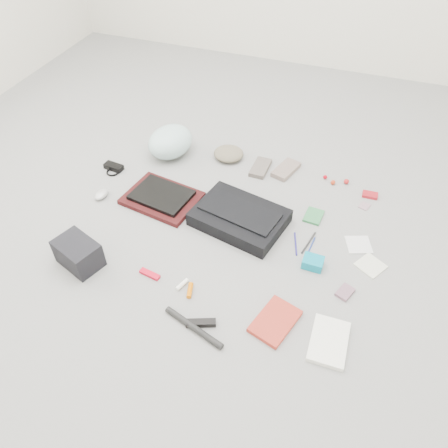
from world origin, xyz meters
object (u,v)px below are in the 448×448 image
(accordion_wallet, at_px, (313,262))
(messenger_bag, at_px, (240,218))
(bike_helmet, at_px, (170,142))
(camera_bag, at_px, (78,253))
(book_red, at_px, (275,321))
(laptop, at_px, (162,195))

(accordion_wallet, bearing_deg, messenger_bag, 160.58)
(bike_helmet, distance_m, camera_bag, 0.93)
(camera_bag, height_order, book_red, camera_bag)
(camera_bag, distance_m, book_red, 0.94)
(messenger_bag, xyz_separation_m, book_red, (0.32, -0.51, -0.03))
(laptop, height_order, bike_helmet, bike_helmet)
(book_red, bearing_deg, laptop, 162.52)
(camera_bag, bearing_deg, book_red, 19.45)
(accordion_wallet, bearing_deg, bike_helmet, 150.82)
(laptop, relative_size, accordion_wallet, 3.22)
(book_red, xyz_separation_m, accordion_wallet, (0.08, 0.36, 0.01))
(camera_bag, relative_size, accordion_wallet, 2.16)
(messenger_bag, height_order, book_red, messenger_bag)
(messenger_bag, xyz_separation_m, laptop, (-0.45, 0.02, -0.00))
(messenger_bag, relative_size, accordion_wallet, 4.74)
(bike_helmet, bearing_deg, laptop, -57.38)
(messenger_bag, distance_m, book_red, 0.61)
(bike_helmet, bearing_deg, messenger_bag, -21.76)
(messenger_bag, distance_m, camera_bag, 0.79)
(book_red, bearing_deg, messenger_bag, 139.76)
(messenger_bag, relative_size, bike_helmet, 1.50)
(laptop, xyz_separation_m, camera_bag, (-0.16, -0.53, 0.03))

